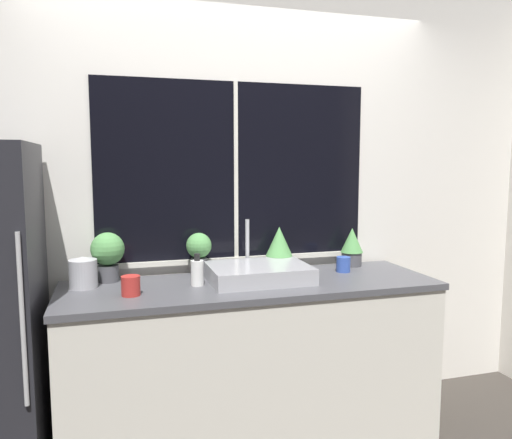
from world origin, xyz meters
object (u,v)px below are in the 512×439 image
(sink, at_px, (259,273))
(mug_red, at_px, (131,286))
(potted_plant_far_left, at_px, (108,253))
(mug_blue, at_px, (343,264))
(potted_plant_center_left, at_px, (199,250))
(potted_plant_far_right, at_px, (352,246))
(potted_plant_center_right, at_px, (279,244))
(kettle, at_px, (83,273))
(soap_bottle, at_px, (197,272))

(sink, relative_size, mug_red, 5.53)
(potted_plant_far_left, relative_size, mug_blue, 3.01)
(potted_plant_center_left, distance_m, mug_blue, 0.87)
(potted_plant_center_left, distance_m, potted_plant_far_right, 0.99)
(sink, relative_size, potted_plant_center_right, 2.04)
(sink, height_order, potted_plant_far_left, sink)
(sink, bearing_deg, potted_plant_far_right, 17.68)
(mug_blue, height_order, mug_red, mug_red)
(potted_plant_far_left, relative_size, potted_plant_center_right, 1.02)
(potted_plant_center_right, distance_m, kettle, 1.14)
(potted_plant_center_left, bearing_deg, soap_bottle, -102.42)
(mug_red, relative_size, kettle, 0.59)
(soap_bottle, bearing_deg, mug_red, -162.90)
(potted_plant_far_right, bearing_deg, soap_bottle, -167.60)
(potted_plant_far_right, height_order, soap_bottle, potted_plant_far_right)
(sink, xyz_separation_m, potted_plant_far_right, (0.69, 0.22, 0.08))
(sink, bearing_deg, mug_red, -170.53)
(sink, height_order, potted_plant_center_left, sink)
(mug_blue, relative_size, kettle, 0.55)
(potted_plant_center_left, distance_m, mug_red, 0.53)
(potted_plant_center_right, relative_size, potted_plant_far_right, 1.11)
(potted_plant_far_left, xyz_separation_m, mug_blue, (1.36, -0.15, -0.12))
(kettle, bearing_deg, mug_blue, -1.55)
(sink, relative_size, potted_plant_far_left, 2.00)
(sink, height_order, potted_plant_center_right, sink)
(mug_red, bearing_deg, potted_plant_far_left, 107.62)
(potted_plant_far_right, xyz_separation_m, soap_bottle, (-1.04, -0.23, -0.05))
(potted_plant_center_left, bearing_deg, mug_red, -140.16)
(potted_plant_far_left, bearing_deg, potted_plant_center_right, 0.00)
(mug_blue, bearing_deg, potted_plant_far_right, 48.37)
(potted_plant_center_right, height_order, potted_plant_far_right, potted_plant_center_right)
(potted_plant_center_left, relative_size, potted_plant_center_right, 0.93)
(potted_plant_center_right, bearing_deg, potted_plant_center_left, 180.00)
(potted_plant_far_right, bearing_deg, mug_red, -166.39)
(potted_plant_center_right, bearing_deg, potted_plant_far_left, 180.00)
(potted_plant_far_right, bearing_deg, mug_blue, -131.63)
(soap_bottle, bearing_deg, sink, 1.37)
(mug_blue, bearing_deg, potted_plant_center_left, 170.21)
(soap_bottle, relative_size, mug_red, 1.75)
(potted_plant_center_right, xyz_separation_m, mug_blue, (0.36, -0.15, -0.12))
(potted_plant_center_left, height_order, soap_bottle, potted_plant_center_left)
(potted_plant_far_right, relative_size, kettle, 1.45)
(sink, xyz_separation_m, potted_plant_far_left, (-0.81, 0.22, 0.12))
(mug_blue, relative_size, mug_red, 0.92)
(mug_blue, distance_m, mug_red, 1.27)
(potted_plant_center_left, bearing_deg, kettle, -170.44)
(soap_bottle, height_order, kettle, soap_bottle)
(sink, relative_size, potted_plant_far_right, 2.27)
(mug_red, bearing_deg, potted_plant_center_right, 20.54)
(sink, bearing_deg, potted_plant_center_left, 143.59)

